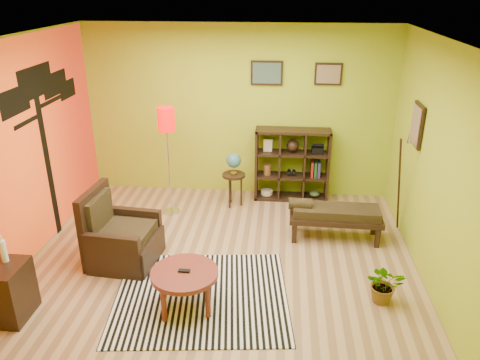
# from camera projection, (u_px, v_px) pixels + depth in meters

# --- Properties ---
(ground) EXTENTS (5.00, 5.00, 0.00)m
(ground) POSITION_uv_depth(u_px,v_px,m) (222.00, 261.00, 6.10)
(ground) COLOR tan
(ground) RESTS_ON ground
(room_shell) EXTENTS (5.04, 4.54, 2.82)m
(room_shell) POSITION_uv_depth(u_px,v_px,m) (212.00, 128.00, 5.42)
(room_shell) COLOR #99B424
(room_shell) RESTS_ON ground
(zebra_rug) EXTENTS (2.16, 1.94, 0.01)m
(zebra_rug) POSITION_uv_depth(u_px,v_px,m) (202.00, 296.00, 5.43)
(zebra_rug) COLOR silver
(zebra_rug) RESTS_ON ground
(coffee_table) EXTENTS (0.74, 0.74, 0.48)m
(coffee_table) POSITION_uv_depth(u_px,v_px,m) (185.00, 276.00, 5.12)
(coffee_table) COLOR maroon
(coffee_table) RESTS_ON ground
(armchair) EXTENTS (0.89, 0.89, 0.99)m
(armchair) POSITION_uv_depth(u_px,v_px,m) (120.00, 240.00, 6.02)
(armchair) COLOR black
(armchair) RESTS_ON ground
(side_cabinet) EXTENTS (0.54, 0.49, 0.95)m
(side_cabinet) POSITION_uv_depth(u_px,v_px,m) (2.00, 291.00, 4.99)
(side_cabinet) COLOR black
(side_cabinet) RESTS_ON ground
(floor_lamp) EXTENTS (0.26, 0.26, 1.70)m
(floor_lamp) POSITION_uv_depth(u_px,v_px,m) (167.00, 129.00, 6.86)
(floor_lamp) COLOR silver
(floor_lamp) RESTS_ON ground
(globe_table) EXTENTS (0.37, 0.37, 0.89)m
(globe_table) POSITION_uv_depth(u_px,v_px,m) (234.00, 167.00, 7.37)
(globe_table) COLOR black
(globe_table) RESTS_ON ground
(cube_shelf) EXTENTS (1.20, 0.35, 1.20)m
(cube_shelf) POSITION_uv_depth(u_px,v_px,m) (293.00, 165.00, 7.65)
(cube_shelf) COLOR black
(cube_shelf) RESTS_ON ground
(bench) EXTENTS (1.31, 0.48, 0.59)m
(bench) POSITION_uv_depth(u_px,v_px,m) (333.00, 214.00, 6.52)
(bench) COLOR black
(bench) RESTS_ON ground
(potted_plant) EXTENTS (0.46, 0.50, 0.36)m
(potted_plant) POSITION_uv_depth(u_px,v_px,m) (384.00, 288.00, 5.28)
(potted_plant) COLOR #26661E
(potted_plant) RESTS_ON ground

